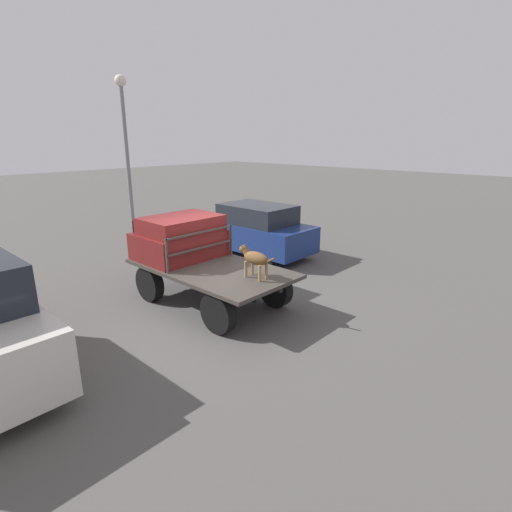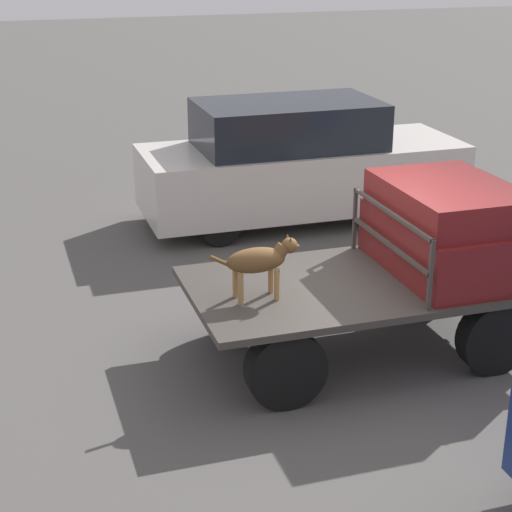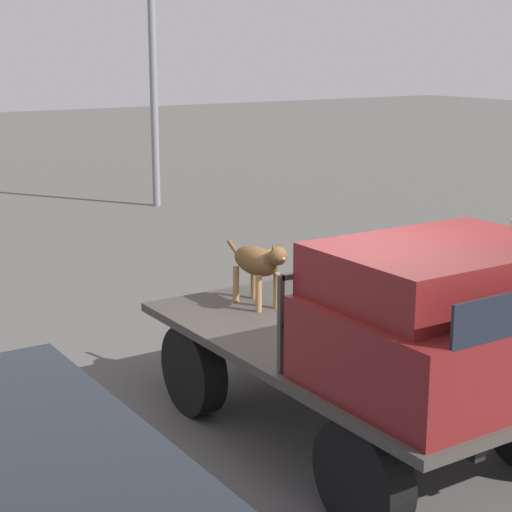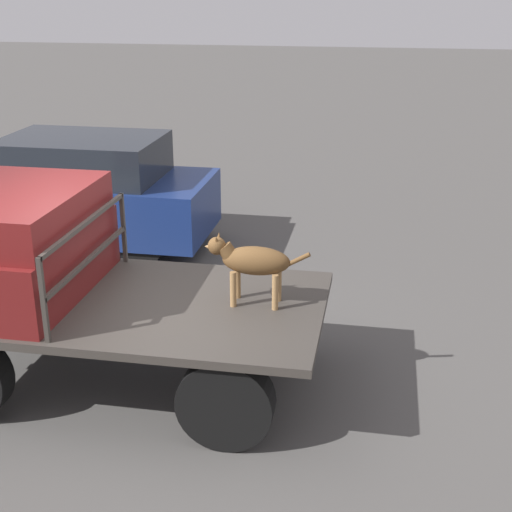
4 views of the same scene
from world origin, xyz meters
name	(u,v)px [view 4 (image 4 of 4)]	position (x,y,z in m)	size (l,w,h in m)	color
ground_plane	(129,380)	(0.00, 0.00, 0.00)	(80.00, 80.00, 0.00)	#514F4C
flatbed_truck	(124,323)	(0.00, 0.00, 0.64)	(3.88, 2.06, 0.90)	black
truck_cab	(11,245)	(1.10, 0.00, 1.38)	(1.51, 1.94, 1.02)	maroon
truck_headboard	(87,247)	(0.31, 0.00, 1.41)	(0.04, 1.94, 0.77)	#3D3833
dog	(251,261)	(-1.23, -0.13, 1.32)	(1.00, 0.27, 0.68)	#9E7547
parked_sedan	(76,192)	(2.08, -3.67, 0.83)	(4.11, 1.74, 1.66)	black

